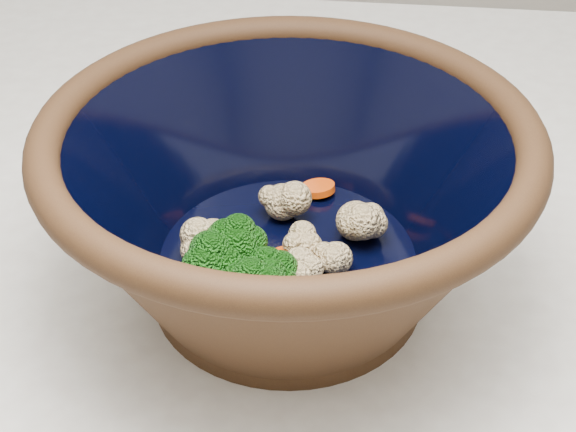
# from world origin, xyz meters

# --- Properties ---
(mixing_bowl) EXTENTS (0.42, 0.42, 0.16)m
(mixing_bowl) POSITION_xyz_m (-0.07, 0.01, 0.99)
(mixing_bowl) COLOR black
(mixing_bowl) RESTS_ON counter
(vegetable_pile) EXTENTS (0.15, 0.19, 0.05)m
(vegetable_pile) POSITION_xyz_m (-0.09, -0.01, 0.96)
(vegetable_pile) COLOR #608442
(vegetable_pile) RESTS_ON mixing_bowl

